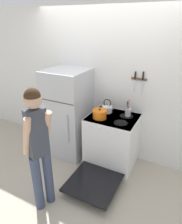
% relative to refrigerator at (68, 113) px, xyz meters
% --- Properties ---
extents(ground_plane, '(14.00, 14.00, 0.00)m').
position_rel_refrigerator_xyz_m(ground_plane, '(0.54, 0.34, -0.78)').
color(ground_plane, '#B2A893').
extents(wall_back, '(10.00, 0.06, 2.55)m').
position_rel_refrigerator_xyz_m(wall_back, '(0.54, 0.37, 0.50)').
color(wall_back, silver).
rests_on(wall_back, ground_plane).
extents(refrigerator, '(0.68, 0.71, 1.55)m').
position_rel_refrigerator_xyz_m(refrigerator, '(0.00, 0.00, 0.00)').
color(refrigerator, '#B7BABF').
rests_on(refrigerator, ground_plane).
extents(stove_range, '(0.77, 1.37, 0.89)m').
position_rel_refrigerator_xyz_m(stove_range, '(0.84, -0.03, -0.34)').
color(stove_range, white).
rests_on(stove_range, ground_plane).
extents(dutch_oven_pot, '(0.27, 0.22, 0.16)m').
position_rel_refrigerator_xyz_m(dutch_oven_pot, '(0.67, -0.12, 0.18)').
color(dutch_oven_pot, orange).
rests_on(dutch_oven_pot, stove_range).
extents(tea_kettle, '(0.21, 0.17, 0.23)m').
position_rel_refrigerator_xyz_m(tea_kettle, '(0.68, 0.14, 0.18)').
color(tea_kettle, silver).
rests_on(tea_kettle, stove_range).
extents(utensil_jar, '(0.09, 0.09, 0.28)m').
position_rel_refrigerator_xyz_m(utensil_jar, '(1.03, 0.15, 0.18)').
color(utensil_jar, '#B7BABF').
rests_on(utensil_jar, stove_range).
extents(person, '(0.34, 0.39, 1.64)m').
position_rel_refrigerator_xyz_m(person, '(0.38, -1.21, 0.16)').
color(person, '#38425B').
rests_on(person, ground_plane).
extents(wall_knife_strip, '(0.24, 0.03, 0.35)m').
position_rel_refrigerator_xyz_m(wall_knife_strip, '(1.11, 0.32, 0.68)').
color(wall_knife_strip, brown).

